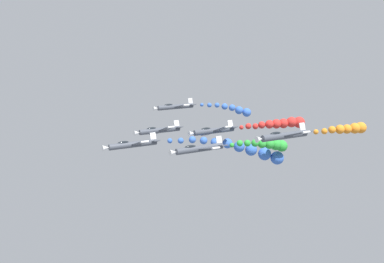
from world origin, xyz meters
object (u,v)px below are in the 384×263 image
airplane_lead (132,144)px  airplane_trailing (175,107)px  airplane_left_inner (199,149)px  airplane_left_outer (213,131)px  airplane_right_outer (284,136)px  airplane_right_inner (159,130)px

airplane_lead → airplane_trailing: airplane_trailing is taller
airplane_left_inner → airplane_left_outer: bearing=-44.1°
airplane_right_outer → airplane_left_outer: bearing=4.8°
airplane_left_outer → airplane_lead: bearing=89.3°
airplane_left_outer → airplane_right_outer: size_ratio=1.00×
airplane_right_inner → airplane_right_outer: bearing=-161.3°
airplane_lead → airplane_trailing: size_ratio=1.00×
airplane_right_outer → airplane_lead: bearing=44.5°
airplane_right_inner → airplane_trailing: 13.35m
airplane_left_inner → airplane_trailing: 28.93m
airplane_right_inner → airplane_right_outer: size_ratio=1.00×
airplane_lead → airplane_trailing: 25.85m
airplane_lead → airplane_left_inner: (-8.97, -8.62, 0.11)m
airplane_lead → airplane_right_outer: airplane_right_outer is taller
airplane_left_inner → airplane_right_outer: bearing=-134.8°
airplane_right_inner → airplane_left_outer: bearing=-138.5°
airplane_lead → airplane_left_inner: 12.44m
airplane_lead → airplane_left_outer: 17.13m
airplane_lead → airplane_left_outer: (-0.20, -17.11, 0.82)m
airplane_left_inner → airplane_right_inner: (17.53, -0.76, 0.01)m
airplane_left_inner → airplane_left_outer: airplane_left_outer is taller
airplane_right_inner → airplane_left_outer: airplane_left_outer is taller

